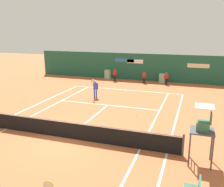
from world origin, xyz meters
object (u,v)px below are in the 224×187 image
(ball_kid_right_post, at_px, (144,77))
(ball_kid_centre_post, at_px, (166,78))
(player_on_baseline, at_px, (95,87))
(ball_kid_left_post, at_px, (115,74))
(tennis_ball_near_service_line, at_px, (136,115))
(tennis_ball_mid_court, at_px, (142,97))
(tennis_ball_by_sideline, at_px, (165,101))
(umpire_chair, at_px, (203,128))

(ball_kid_right_post, relative_size, ball_kid_centre_post, 0.95)
(player_on_baseline, distance_m, ball_kid_right_post, 7.76)
(ball_kid_centre_post, relative_size, ball_kid_left_post, 0.96)
(ball_kid_right_post, height_order, ball_kid_centre_post, ball_kid_centre_post)
(tennis_ball_near_service_line, bearing_deg, tennis_ball_mid_court, 97.39)
(tennis_ball_mid_court, bearing_deg, ball_kid_left_post, 126.83)
(ball_kid_right_post, distance_m, tennis_ball_near_service_line, 10.81)
(ball_kid_right_post, height_order, tennis_ball_by_sideline, ball_kid_right_post)
(umpire_chair, xyz_separation_m, player_on_baseline, (-8.48, 8.52, -0.74))
(tennis_ball_near_service_line, bearing_deg, umpire_chair, -51.58)
(ball_kid_centre_post, distance_m, tennis_ball_mid_court, 6.12)
(ball_kid_centre_post, bearing_deg, player_on_baseline, 44.88)
(umpire_chair, distance_m, tennis_ball_mid_court, 11.03)
(ball_kid_centre_post, relative_size, tennis_ball_by_sideline, 19.54)
(player_on_baseline, bearing_deg, ball_kid_left_post, -112.35)
(player_on_baseline, bearing_deg, tennis_ball_by_sideline, 159.60)
(umpire_chair, bearing_deg, ball_kid_centre_post, 12.27)
(player_on_baseline, bearing_deg, tennis_ball_near_service_line, 115.00)
(umpire_chair, xyz_separation_m, tennis_ball_mid_court, (-4.69, 9.85, -1.63))
(ball_kid_left_post, distance_m, tennis_ball_near_service_line, 11.81)
(ball_kid_centre_post, bearing_deg, umpire_chair, 91.93)
(umpire_chair, distance_m, ball_kid_right_post, 16.85)
(ball_kid_right_post, relative_size, tennis_ball_near_service_line, 18.53)
(ball_kid_right_post, bearing_deg, player_on_baseline, 59.23)
(ball_kid_left_post, xyz_separation_m, tennis_ball_mid_court, (4.45, -5.94, -0.77))
(ball_kid_centre_post, height_order, ball_kid_left_post, ball_kid_left_post)
(ball_kid_centre_post, distance_m, tennis_ball_near_service_line, 10.69)
(umpire_chair, bearing_deg, ball_kid_left_post, 30.06)
(tennis_ball_mid_court, bearing_deg, ball_kid_right_post, 100.51)
(player_on_baseline, height_order, tennis_ball_near_service_line, player_on_baseline)
(umpire_chair, xyz_separation_m, tennis_ball_by_sideline, (-2.67, 9.25, -1.63))
(player_on_baseline, xyz_separation_m, tennis_ball_mid_court, (3.79, 1.33, -0.89))
(ball_kid_left_post, bearing_deg, umpire_chair, 109.10)
(tennis_ball_mid_court, bearing_deg, player_on_baseline, -160.70)
(player_on_baseline, relative_size, ball_kid_left_post, 1.27)
(umpire_chair, distance_m, ball_kid_left_post, 18.27)
(player_on_baseline, bearing_deg, umpire_chair, 107.36)
(ball_kid_centre_post, xyz_separation_m, ball_kid_left_post, (-5.71, 0.00, 0.03))
(tennis_ball_near_service_line, height_order, tennis_ball_by_sideline, same)
(umpire_chair, relative_size, tennis_ball_near_service_line, 38.33)
(player_on_baseline, height_order, ball_kid_centre_post, player_on_baseline)
(player_on_baseline, distance_m, tennis_ball_by_sideline, 5.92)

